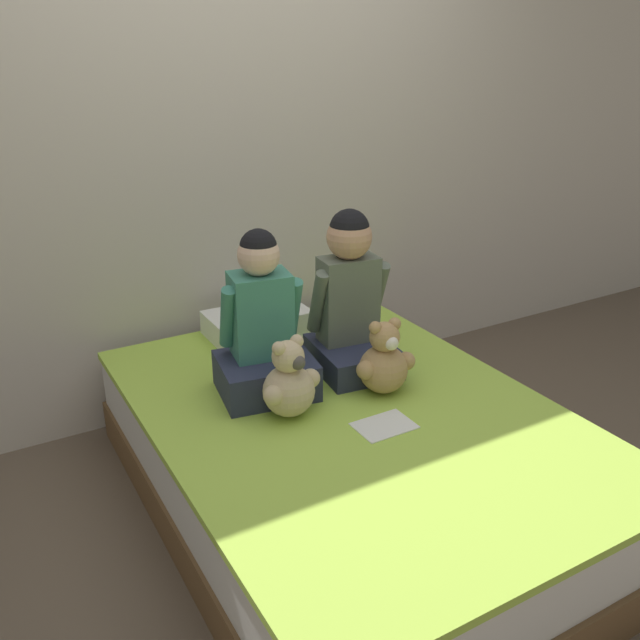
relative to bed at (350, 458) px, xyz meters
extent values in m
plane|color=brown|center=(0.00, 0.00, -0.21)|extent=(14.00, 14.00, 0.00)
cube|color=beige|center=(0.00, 1.09, 1.04)|extent=(8.00, 0.06, 2.50)
cube|color=brown|center=(0.00, 0.00, -0.12)|extent=(1.43, 1.98, 0.17)
cube|color=silver|center=(0.00, 0.00, 0.07)|extent=(1.40, 1.94, 0.22)
cube|color=#A8D147|center=(0.00, 0.00, 0.20)|extent=(1.41, 1.96, 0.03)
cube|color=#282D47|center=(-0.21, 0.28, 0.29)|extent=(0.40, 0.36, 0.14)
cube|color=#3D8470|center=(-0.21, 0.33, 0.53)|extent=(0.25, 0.19, 0.33)
sphere|color=beige|center=(-0.21, 0.33, 0.76)|extent=(0.16, 0.16, 0.16)
sphere|color=black|center=(-0.21, 0.33, 0.79)|extent=(0.14, 0.14, 0.14)
cylinder|color=#3D8470|center=(-0.33, 0.35, 0.53)|extent=(0.08, 0.15, 0.27)
cylinder|color=#3D8470|center=(-0.08, 0.31, 0.53)|extent=(0.08, 0.15, 0.27)
cube|color=#282D47|center=(0.19, 0.28, 0.27)|extent=(0.34, 0.39, 0.12)
cube|color=#5B6656|center=(0.19, 0.34, 0.51)|extent=(0.25, 0.16, 0.36)
sphere|color=tan|center=(0.19, 0.34, 0.77)|extent=(0.18, 0.18, 0.18)
sphere|color=black|center=(0.19, 0.34, 0.81)|extent=(0.16, 0.16, 0.16)
cylinder|color=#5B6656|center=(0.06, 0.35, 0.52)|extent=(0.07, 0.16, 0.29)
cylinder|color=#5B6656|center=(0.33, 0.32, 0.52)|extent=(0.07, 0.16, 0.29)
sphere|color=#D1B78E|center=(-0.21, 0.09, 0.31)|extent=(0.19, 0.19, 0.19)
sphere|color=#D1B78E|center=(-0.21, 0.09, 0.45)|extent=(0.12, 0.12, 0.12)
sphere|color=#4C4742|center=(-0.20, 0.04, 0.44)|extent=(0.05, 0.05, 0.05)
sphere|color=#D1B78E|center=(-0.25, 0.08, 0.50)|extent=(0.05, 0.05, 0.05)
sphere|color=#D1B78E|center=(-0.17, 0.10, 0.50)|extent=(0.05, 0.05, 0.05)
sphere|color=#D1B78E|center=(-0.30, 0.05, 0.34)|extent=(0.07, 0.07, 0.07)
sphere|color=#D1B78E|center=(-0.12, 0.10, 0.34)|extent=(0.07, 0.07, 0.07)
sphere|color=tan|center=(0.19, 0.06, 0.31)|extent=(0.19, 0.19, 0.19)
sphere|color=tan|center=(0.19, 0.06, 0.45)|extent=(0.12, 0.12, 0.12)
sphere|color=white|center=(0.18, 0.01, 0.44)|extent=(0.05, 0.05, 0.05)
sphere|color=tan|center=(0.14, 0.07, 0.49)|extent=(0.05, 0.05, 0.05)
sphere|color=tan|center=(0.23, 0.06, 0.49)|extent=(0.05, 0.05, 0.05)
sphere|color=tan|center=(0.09, 0.05, 0.34)|extent=(0.07, 0.07, 0.07)
sphere|color=tan|center=(0.28, 0.04, 0.34)|extent=(0.07, 0.07, 0.07)
cube|color=white|center=(0.00, 0.82, 0.27)|extent=(0.46, 0.28, 0.11)
cube|color=white|center=(0.04, -0.16, 0.22)|extent=(0.21, 0.15, 0.00)
camera|label=1|loc=(-1.20, -1.85, 1.50)|focal=38.00mm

